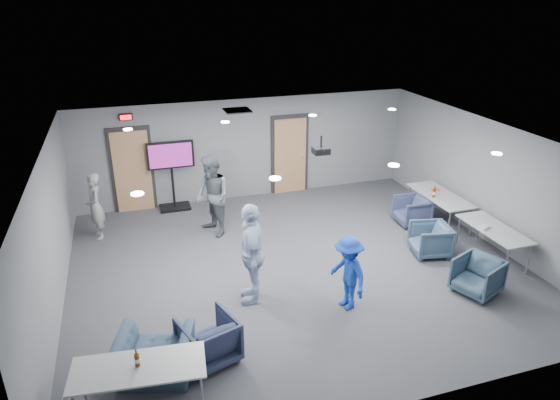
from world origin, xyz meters
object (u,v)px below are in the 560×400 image
object	(u,v)px
projector	(321,150)
table_right_a	(440,197)
person_c	(252,253)
chair_right_c	(477,276)
bottle_right	(434,193)
person_a	(95,206)
chair_right_b	(430,240)
table_right_b	(494,230)
bottle_front	(137,360)
table_front_left	(139,370)
chair_front_a	(208,340)
person_d	(348,273)
tv_stand	(172,171)
chair_right_a	(412,211)
person_b	(212,196)
chair_front_b	(155,357)

from	to	relation	value
projector	table_right_a	bearing A→B (deg)	14.63
person_c	chair_right_c	distance (m)	4.25
projector	bottle_right	bearing A→B (deg)	14.52
person_a	table_right_a	size ratio (longest dim) A/B	0.84
chair_right_b	person_c	bearing A→B (deg)	-71.92
table_right_b	bottle_front	world-z (taller)	bottle_front
chair_right_b	chair_right_c	world-z (taller)	chair_right_c
person_a	person_c	xyz separation A→B (m)	(2.74, -3.49, 0.18)
table_right_b	projector	bearing A→B (deg)	71.95
table_front_left	bottle_front	world-z (taller)	bottle_front
projector	chair_front_a	bearing A→B (deg)	-136.79
chair_front_a	bottle_right	distance (m)	6.77
person_d	tv_stand	world-z (taller)	tv_stand
person_d	table_front_left	world-z (taller)	person_d
chair_right_c	tv_stand	size ratio (longest dim) A/B	0.43
chair_right_b	tv_stand	bearing A→B (deg)	-118.58
chair_right_c	bottle_right	world-z (taller)	bottle_right
person_c	person_d	size ratio (longest dim) A/B	1.36
chair_right_a	chair_right_c	world-z (taller)	chair_right_c
chair_front_a	bottle_right	world-z (taller)	bottle_right
chair_right_a	chair_front_a	world-z (taller)	chair_front_a
chair_front_a	table_right_b	size ratio (longest dim) A/B	0.49
person_a	person_b	distance (m)	2.64
chair_right_c	table_front_left	bearing A→B (deg)	-102.41
table_right_b	bottle_right	world-z (taller)	bottle_right
bottle_front	chair_right_b	bearing A→B (deg)	22.59
chair_front_b	projector	distance (m)	4.83
table_right_a	person_c	bearing A→B (deg)	109.03
person_c	table_front_left	xyz separation A→B (m)	(-2.10, -2.12, -0.27)
table_front_left	tv_stand	xyz separation A→B (m)	(1.22, 6.75, 0.34)
chair_right_a	table_front_left	bearing A→B (deg)	-55.23
chair_right_a	bottle_right	size ratio (longest dim) A/B	2.56
person_c	projector	bearing A→B (deg)	132.74
chair_right_b	chair_front_a	distance (m)	5.45
chair_right_a	person_d	bearing A→B (deg)	-44.48
chair_right_c	table_right_a	world-z (taller)	table_right_a
table_right_a	tv_stand	xyz separation A→B (m)	(-6.04, 2.85, 0.34)
person_c	chair_front_a	distance (m)	1.85
person_c	bottle_front	distance (m)	2.97
table_front_left	bottle_right	distance (m)	8.00
table_right_b	person_c	bearing A→B (deg)	88.67
person_c	chair_front_a	xyz separation A→B (m)	(-1.07, -1.40, -0.58)
chair_right_b	person_b	bearing A→B (deg)	-107.69
person_a	person_c	distance (m)	4.44
table_right_a	person_d	bearing A→B (deg)	125.12
person_d	table_right_a	distance (m)	4.43
chair_right_b	chair_front_a	world-z (taller)	chair_front_a
chair_front_b	tv_stand	distance (m)	6.26
person_a	projector	bearing A→B (deg)	49.58
person_c	person_a	bearing A→B (deg)	-129.93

